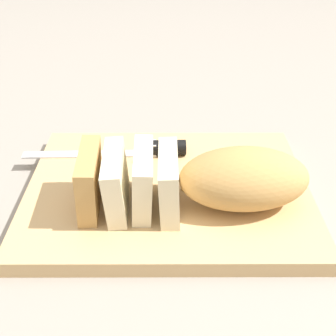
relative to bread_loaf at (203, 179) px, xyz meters
The scene contains 7 objects.
ground_plane 0.09m from the bread_loaf, 42.40° to the right, with size 3.00×3.00×0.00m, color gray.
cutting_board 0.08m from the bread_loaf, 42.40° to the right, with size 0.40×0.29×0.02m, color tan.
bread_loaf is the anchor object (origin of this frame).
bread_knife 0.14m from the bread_loaf, 60.20° to the right, with size 0.26×0.02×0.02m.
crumb_near_knife 0.10m from the bread_loaf, 30.18° to the right, with size 0.01×0.01×0.01m, color tan.
crumb_near_loaf 0.14m from the bread_loaf, 46.40° to the right, with size 0.00×0.00×0.00m, color tan.
crumb_stray_left 0.05m from the bread_loaf, 50.58° to the right, with size 0.01×0.01×0.01m, color tan.
Camera 1 is at (0.01, 0.45, 0.38)m, focal length 42.69 mm.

